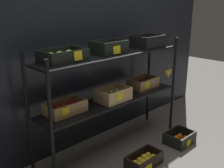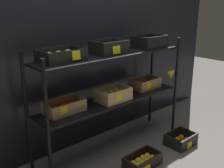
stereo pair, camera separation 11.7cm
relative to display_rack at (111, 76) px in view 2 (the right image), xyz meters
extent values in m
plane|color=#605B56|center=(0.00, -0.01, -0.79)|extent=(10.00, 10.00, 0.00)
cube|color=black|center=(0.00, 0.37, 0.20)|extent=(4.05, 0.12, 1.99)
cylinder|color=black|center=(-0.83, -0.19, -0.23)|extent=(0.03, 0.03, 1.12)
cylinder|color=black|center=(0.83, -0.19, -0.23)|extent=(0.03, 0.03, 1.12)
cylinder|color=black|center=(-0.83, 0.17, -0.23)|extent=(0.03, 0.03, 1.12)
cylinder|color=black|center=(0.83, 0.17, -0.23)|extent=(0.03, 0.03, 1.12)
cube|color=black|center=(0.00, -0.01, -0.25)|extent=(1.62, 0.34, 0.02)
cube|color=black|center=(0.00, -0.01, 0.22)|extent=(1.62, 0.34, 0.02)
cube|color=#A87F51|center=(-0.53, 0.04, -0.24)|extent=(0.35, 0.21, 0.01)
cube|color=#A87F51|center=(-0.53, -0.06, -0.18)|extent=(0.35, 0.02, 0.10)
cube|color=#A87F51|center=(-0.53, 0.14, -0.18)|extent=(0.35, 0.02, 0.10)
cube|color=#A87F51|center=(-0.70, 0.04, -0.18)|extent=(0.02, 0.18, 0.10)
cube|color=#A87F51|center=(-0.36, 0.04, -0.18)|extent=(0.02, 0.18, 0.10)
sphere|color=red|center=(-0.61, 0.02, -0.19)|extent=(0.07, 0.07, 0.07)
sphere|color=red|center=(-0.53, 0.02, -0.19)|extent=(0.07, 0.07, 0.07)
sphere|color=red|center=(-0.45, 0.02, -0.19)|extent=(0.07, 0.07, 0.07)
sphere|color=red|center=(-0.61, 0.06, -0.19)|extent=(0.07, 0.07, 0.07)
sphere|color=red|center=(-0.53, 0.07, -0.19)|extent=(0.07, 0.07, 0.07)
sphere|color=red|center=(-0.45, 0.07, -0.19)|extent=(0.07, 0.07, 0.07)
cube|color=yellow|center=(-0.60, -0.07, -0.18)|extent=(0.07, 0.01, 0.08)
cube|color=tan|center=(-0.01, -0.04, -0.24)|extent=(0.33, 0.23, 0.01)
cube|color=tan|center=(-0.01, -0.14, -0.17)|extent=(0.33, 0.02, 0.12)
cube|color=tan|center=(-0.01, 0.07, -0.17)|extent=(0.33, 0.02, 0.12)
cube|color=tan|center=(-0.17, -0.04, -0.17)|extent=(0.02, 0.19, 0.12)
cube|color=tan|center=(0.15, -0.04, -0.17)|extent=(0.02, 0.19, 0.12)
ellipsoid|color=#A8BB4B|center=(-0.08, -0.07, -0.18)|extent=(0.07, 0.07, 0.09)
ellipsoid|color=#B2AF4C|center=(-0.01, -0.07, -0.18)|extent=(0.07, 0.07, 0.09)
ellipsoid|color=#ADC04A|center=(0.07, -0.07, -0.18)|extent=(0.07, 0.07, 0.09)
ellipsoid|color=#A8B961|center=(-0.08, 0.00, -0.18)|extent=(0.07, 0.07, 0.09)
ellipsoid|color=#B6B04E|center=(-0.01, -0.01, -0.18)|extent=(0.07, 0.07, 0.09)
ellipsoid|color=tan|center=(0.07, 0.00, -0.18)|extent=(0.07, 0.07, 0.09)
cube|color=yellow|center=(-0.03, -0.15, -0.17)|extent=(0.09, 0.01, 0.07)
cube|color=#A87F51|center=(0.54, 0.03, -0.24)|extent=(0.34, 0.22, 0.01)
cube|color=#A87F51|center=(0.54, -0.07, -0.18)|extent=(0.34, 0.02, 0.10)
cube|color=#A87F51|center=(0.54, 0.13, -0.18)|extent=(0.34, 0.02, 0.10)
cube|color=#A87F51|center=(0.38, 0.03, -0.18)|extent=(0.02, 0.18, 0.10)
cube|color=#A87F51|center=(0.70, 0.03, -0.18)|extent=(0.02, 0.18, 0.10)
sphere|color=#5F1A4A|center=(0.43, -0.01, -0.21)|extent=(0.05, 0.05, 0.05)
sphere|color=#5D2A57|center=(0.49, -0.01, -0.21)|extent=(0.05, 0.05, 0.05)
sphere|color=#601A4F|center=(0.54, -0.01, -0.21)|extent=(0.05, 0.05, 0.05)
sphere|color=#5D1E52|center=(0.59, 0.00, -0.21)|extent=(0.05, 0.05, 0.05)
sphere|color=#6A2E59|center=(0.64, -0.01, -0.21)|extent=(0.05, 0.05, 0.05)
sphere|color=#5A1955|center=(0.44, 0.06, -0.21)|extent=(0.05, 0.05, 0.05)
sphere|color=#541F59|center=(0.48, 0.06, -0.21)|extent=(0.05, 0.05, 0.05)
sphere|color=#6B2453|center=(0.54, 0.06, -0.21)|extent=(0.05, 0.05, 0.05)
sphere|color=#60205D|center=(0.59, 0.06, -0.21)|extent=(0.05, 0.05, 0.05)
sphere|color=#682D5B|center=(0.64, 0.06, -0.21)|extent=(0.05, 0.05, 0.05)
cube|color=yellow|center=(0.48, -0.08, -0.18)|extent=(0.08, 0.01, 0.08)
cube|color=black|center=(-0.53, 0.04, 0.24)|extent=(0.38, 0.26, 0.01)
cube|color=black|center=(-0.53, -0.08, 0.29)|extent=(0.38, 0.02, 0.09)
cube|color=black|center=(-0.53, 0.16, 0.29)|extent=(0.38, 0.02, 0.09)
cube|color=black|center=(-0.71, 0.04, 0.29)|extent=(0.02, 0.23, 0.09)
cube|color=black|center=(-0.35, 0.04, 0.29)|extent=(0.02, 0.23, 0.09)
sphere|color=#97BF44|center=(-0.62, 0.00, 0.28)|extent=(0.07, 0.07, 0.07)
sphere|color=#98C845|center=(-0.53, 0.00, 0.28)|extent=(0.07, 0.07, 0.07)
sphere|color=#91B537|center=(-0.44, 0.00, 0.28)|extent=(0.07, 0.07, 0.07)
sphere|color=#85C041|center=(-0.63, 0.08, 0.28)|extent=(0.07, 0.07, 0.07)
sphere|color=#8FBC3D|center=(-0.54, 0.08, 0.28)|extent=(0.07, 0.07, 0.07)
sphere|color=#7FB637|center=(-0.44, 0.08, 0.28)|extent=(0.07, 0.07, 0.07)
cube|color=yellow|center=(-0.47, -0.09, 0.29)|extent=(0.08, 0.01, 0.08)
cube|color=black|center=(-0.01, 0.03, 0.24)|extent=(0.32, 0.24, 0.01)
cube|color=black|center=(-0.01, -0.08, 0.30)|extent=(0.32, 0.02, 0.11)
cube|color=black|center=(-0.01, 0.14, 0.30)|extent=(0.32, 0.02, 0.11)
cube|color=black|center=(-0.16, 0.03, 0.30)|extent=(0.02, 0.21, 0.11)
cube|color=black|center=(0.15, 0.03, 0.30)|extent=(0.02, 0.21, 0.11)
sphere|color=orange|center=(-0.06, -0.01, 0.28)|extent=(0.07, 0.07, 0.07)
sphere|color=orange|center=(0.05, -0.01, 0.28)|extent=(0.07, 0.07, 0.07)
sphere|color=orange|center=(-0.06, 0.07, 0.28)|extent=(0.07, 0.07, 0.07)
sphere|color=orange|center=(0.05, 0.06, 0.28)|extent=(0.07, 0.07, 0.07)
cube|color=yellow|center=(-0.02, -0.09, 0.28)|extent=(0.09, 0.01, 0.07)
cube|color=black|center=(0.54, -0.02, 0.24)|extent=(0.35, 0.25, 0.01)
cube|color=black|center=(0.54, -0.13, 0.30)|extent=(0.35, 0.02, 0.12)
cube|color=black|center=(0.54, 0.10, 0.30)|extent=(0.35, 0.02, 0.12)
cube|color=black|center=(0.37, -0.02, 0.30)|extent=(0.02, 0.21, 0.12)
cube|color=black|center=(0.70, -0.02, 0.30)|extent=(0.02, 0.21, 0.12)
sphere|color=yellow|center=(0.45, -0.05, 0.28)|extent=(0.07, 0.07, 0.07)
sphere|color=#CFC756|center=(0.53, -0.06, 0.28)|extent=(0.07, 0.07, 0.07)
sphere|color=#DFC549|center=(0.62, -0.06, 0.28)|extent=(0.07, 0.07, 0.07)
sphere|color=#D6B352|center=(0.46, 0.02, 0.28)|extent=(0.07, 0.07, 0.07)
sphere|color=gold|center=(0.53, 0.02, 0.28)|extent=(0.07, 0.07, 0.07)
sphere|color=#E5C54F|center=(0.61, 0.02, 0.28)|extent=(0.07, 0.07, 0.07)
cylinder|color=brown|center=(0.87, -0.08, -0.05)|extent=(0.02, 0.02, 0.02)
ellipsoid|color=yellow|center=(0.84, -0.08, -0.12)|extent=(0.09, 0.03, 0.10)
ellipsoid|color=yellow|center=(0.85, -0.09, -0.12)|extent=(0.08, 0.03, 0.11)
ellipsoid|color=gold|center=(0.86, -0.08, -0.12)|extent=(0.05, 0.03, 0.11)
ellipsoid|color=yellow|center=(0.87, -0.09, -0.12)|extent=(0.05, 0.03, 0.11)
ellipsoid|color=yellow|center=(0.89, -0.09, -0.12)|extent=(0.08, 0.03, 0.11)
ellipsoid|color=yellow|center=(0.90, -0.08, -0.12)|extent=(0.11, 0.03, 0.09)
cube|color=black|center=(-0.01, -0.46, -0.79)|extent=(0.36, 0.20, 0.01)
cube|color=black|center=(-0.01, -0.55, -0.73)|extent=(0.36, 0.02, 0.11)
cube|color=black|center=(-0.01, -0.37, -0.73)|extent=(0.36, 0.02, 0.11)
cube|color=black|center=(-0.18, -0.46, -0.73)|extent=(0.02, 0.17, 0.11)
cube|color=black|center=(0.16, -0.46, -0.73)|extent=(0.02, 0.17, 0.11)
ellipsoid|color=yellow|center=(-0.11, -0.48, -0.74)|extent=(0.06, 0.06, 0.08)
ellipsoid|color=yellow|center=(-0.04, -0.48, -0.74)|extent=(0.06, 0.06, 0.08)
ellipsoid|color=yellow|center=(0.02, -0.49, -0.74)|extent=(0.06, 0.06, 0.08)
ellipsoid|color=yellow|center=(0.09, -0.49, -0.74)|extent=(0.06, 0.06, 0.08)
ellipsoid|color=yellow|center=(-0.11, -0.43, -0.74)|extent=(0.06, 0.06, 0.08)
ellipsoid|color=yellow|center=(-0.04, -0.43, -0.74)|extent=(0.06, 0.06, 0.08)
ellipsoid|color=yellow|center=(0.03, -0.43, -0.74)|extent=(0.06, 0.06, 0.08)
ellipsoid|color=yellow|center=(0.09, -0.43, -0.74)|extent=(0.06, 0.06, 0.08)
cube|color=black|center=(0.61, -0.46, -0.79)|extent=(0.31, 0.24, 0.01)
cube|color=black|center=(0.61, -0.57, -0.72)|extent=(0.31, 0.02, 0.12)
cube|color=black|center=(0.61, -0.35, -0.72)|extent=(0.31, 0.02, 0.12)
cube|color=black|center=(0.46, -0.46, -0.72)|extent=(0.02, 0.21, 0.12)
cube|color=black|center=(0.76, -0.46, -0.72)|extent=(0.02, 0.21, 0.12)
sphere|color=orange|center=(0.54, -0.50, -0.75)|extent=(0.06, 0.06, 0.06)
sphere|color=orange|center=(0.61, -0.49, -0.75)|extent=(0.06, 0.06, 0.06)
sphere|color=orange|center=(0.68, -0.49, -0.75)|extent=(0.06, 0.06, 0.06)
sphere|color=orange|center=(0.54, -0.42, -0.75)|extent=(0.06, 0.06, 0.06)
sphere|color=orange|center=(0.61, -0.42, -0.75)|extent=(0.06, 0.06, 0.06)
sphere|color=orange|center=(0.68, -0.42, -0.75)|extent=(0.06, 0.06, 0.06)
cube|color=yellow|center=(0.60, -0.58, -0.75)|extent=(0.08, 0.01, 0.08)
camera|label=1|loc=(-1.79, -1.84, 0.72)|focal=43.21mm
camera|label=2|loc=(-1.71, -1.92, 0.72)|focal=43.21mm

